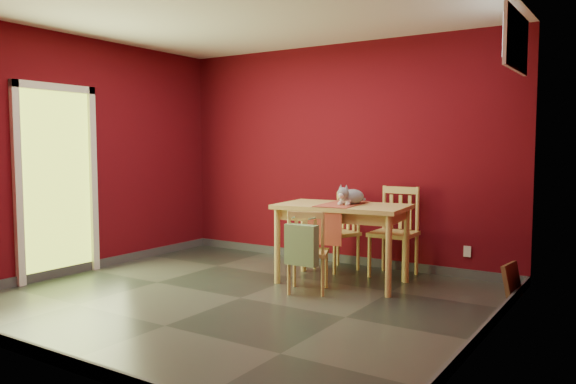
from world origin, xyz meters
The scene contains 13 objects.
ground centered at (0.00, 0.00, 0.00)m, with size 4.50×4.50×0.00m, color #2D342D.
room_shell centered at (0.00, 0.00, 0.05)m, with size 4.50×4.50×4.50m.
doorway centered at (-2.23, -0.40, 1.12)m, with size 0.06×1.01×2.13m.
window centered at (2.23, 1.00, 2.35)m, with size 0.05×0.90×0.50m.
outlet_plate centered at (1.60, 1.99, 0.30)m, with size 0.08×0.01×0.12m, color silver.
dining_table centered at (0.54, 1.06, 0.73)m, with size 1.42×0.92×0.84m.
table_runner centered at (0.54, 0.93, 0.78)m, with size 0.44×0.80×0.39m.
chair_far_left centered at (0.20, 1.64, 0.46)m, with size 0.55×0.55×0.90m.
chair_far_right centered at (0.87, 1.70, 0.51)m, with size 0.47×0.47×1.00m.
chair_near centered at (0.43, 0.52, 0.42)m, with size 0.51×0.51×0.83m.
tote_bag centered at (0.48, 0.33, 0.51)m, with size 0.33×0.19×0.46m.
cat centered at (0.62, 1.11, 0.95)m, with size 0.24×0.45×0.22m, color slate, non-canonical shape.
picture_frame centered at (2.19, 1.37, 0.17)m, with size 0.15×0.35×0.34m.
Camera 1 is at (3.25, -4.18, 1.45)m, focal length 35.00 mm.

